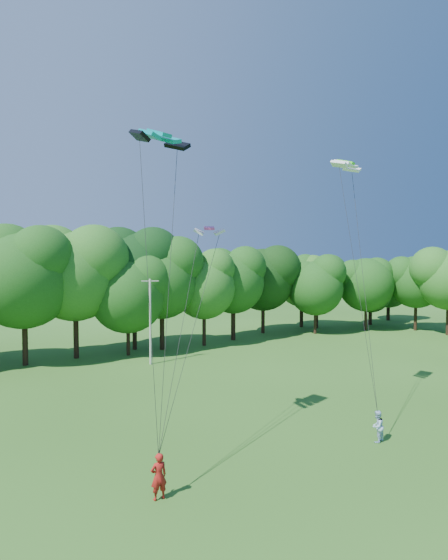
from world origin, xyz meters
TOP-DOWN VIEW (x-y plane):
  - utility_pole at (3.23, 28.63)m, footprint 1.53×0.57m
  - kite_flyer_left at (-4.10, 6.53)m, footprint 0.71×0.49m
  - kite_flyer_right at (8.04, 6.25)m, footprint 0.95×0.82m
  - kite_teal at (-2.64, 10.16)m, footprint 3.10×2.10m
  - kite_green at (10.13, 10.96)m, footprint 2.62×1.89m
  - kite_pink at (0.56, 11.23)m, footprint 1.85×1.42m
  - tree_back_center at (3.98, 35.95)m, footprint 10.31×10.31m
  - tree_back_east at (29.96, 39.91)m, footprint 7.58×7.58m

SIDE VIEW (x-z plane):
  - kite_flyer_right at x=8.04m, z-range 0.00..1.68m
  - kite_flyer_left at x=-4.10m, z-range 0.00..1.90m
  - utility_pole at x=3.23m, z-range 0.12..8.06m
  - tree_back_east at x=29.96m, z-range 1.37..12.39m
  - tree_back_center at x=3.98m, z-range 1.87..16.86m
  - kite_pink at x=0.56m, z-range 11.24..11.51m
  - kite_teal at x=-2.64m, z-range 15.39..15.99m
  - kite_green at x=10.13m, z-range 15.62..16.08m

